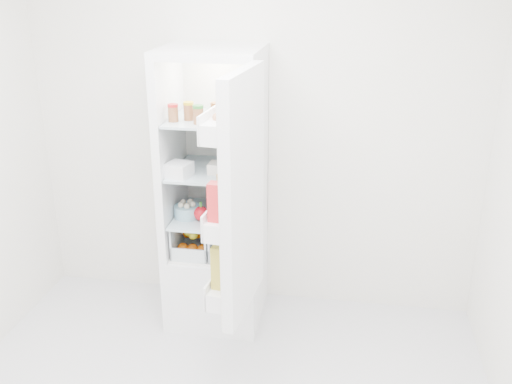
% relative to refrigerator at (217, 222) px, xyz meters
% --- Properties ---
extents(room_walls, '(3.02, 3.02, 2.61)m').
position_rel_refrigerator_xyz_m(room_walls, '(0.20, -1.25, 0.93)').
color(room_walls, silver).
rests_on(room_walls, ground).
extents(refrigerator, '(0.60, 0.60, 1.80)m').
position_rel_refrigerator_xyz_m(refrigerator, '(0.00, 0.00, 0.00)').
color(refrigerator, white).
rests_on(refrigerator, ground).
extents(shelf_low, '(0.49, 0.53, 0.01)m').
position_rel_refrigerator_xyz_m(shelf_low, '(-0.00, -0.06, 0.07)').
color(shelf_low, '#B0C5CE').
rests_on(shelf_low, refrigerator).
extents(shelf_mid, '(0.49, 0.53, 0.02)m').
position_rel_refrigerator_xyz_m(shelf_mid, '(-0.00, -0.06, 0.38)').
color(shelf_mid, '#B0C5CE').
rests_on(shelf_mid, refrigerator).
extents(shelf_top, '(0.49, 0.53, 0.02)m').
position_rel_refrigerator_xyz_m(shelf_top, '(-0.00, -0.06, 0.71)').
color(shelf_top, '#B0C5CE').
rests_on(shelf_top, refrigerator).
extents(crisper_left, '(0.23, 0.46, 0.22)m').
position_rel_refrigerator_xyz_m(crisper_left, '(-0.12, -0.06, -0.06)').
color(crisper_left, silver).
rests_on(crisper_left, refrigerator).
extents(crisper_right, '(0.23, 0.46, 0.22)m').
position_rel_refrigerator_xyz_m(crisper_right, '(0.12, -0.06, -0.06)').
color(crisper_right, silver).
rests_on(crisper_right, refrigerator).
extents(condiment_jars, '(0.46, 0.16, 0.08)m').
position_rel_refrigerator_xyz_m(condiment_jars, '(-0.00, -0.17, 0.76)').
color(condiment_jars, '#B21919').
rests_on(condiment_jars, shelf_top).
extents(squeeze_bottle, '(0.07, 0.07, 0.18)m').
position_rel_refrigerator_xyz_m(squeeze_bottle, '(0.21, 0.09, 0.81)').
color(squeeze_bottle, white).
rests_on(squeeze_bottle, shelf_top).
extents(tub_white, '(0.17, 0.17, 0.09)m').
position_rel_refrigerator_xyz_m(tub_white, '(-0.17, -0.23, 0.44)').
color(tub_white, white).
rests_on(tub_white, shelf_mid).
extents(tub_cream, '(0.12, 0.12, 0.06)m').
position_rel_refrigerator_xyz_m(tub_cream, '(0.05, -0.13, 0.42)').
color(tub_cream, silver).
rests_on(tub_cream, shelf_mid).
extents(tin_red, '(0.10, 0.10, 0.05)m').
position_rel_refrigerator_xyz_m(tin_red, '(0.11, -0.13, 0.42)').
color(tin_red, red).
rests_on(tin_red, shelf_mid).
extents(tub_green, '(0.14, 0.17, 0.08)m').
position_rel_refrigerator_xyz_m(tub_green, '(0.16, -0.01, 0.43)').
color(tub_green, '#469A55').
rests_on(tub_green, shelf_mid).
extents(red_cabbage, '(0.16, 0.16, 0.16)m').
position_rel_refrigerator_xyz_m(red_cabbage, '(0.03, 0.03, 0.16)').
color(red_cabbage, '#551D4C').
rests_on(red_cabbage, shelf_low).
extents(bell_pepper, '(0.09, 0.09, 0.09)m').
position_rel_refrigerator_xyz_m(bell_pepper, '(-0.06, -0.16, 0.13)').
color(bell_pepper, red).
rests_on(bell_pepper, shelf_low).
extents(mushroom_bowl, '(0.17, 0.17, 0.08)m').
position_rel_refrigerator_xyz_m(mushroom_bowl, '(-0.17, -0.13, 0.12)').
color(mushroom_bowl, '#8BBBCF').
rests_on(mushroom_bowl, shelf_low).
extents(salad_bag, '(0.10, 0.10, 0.10)m').
position_rel_refrigerator_xyz_m(salad_bag, '(0.11, -0.27, 0.13)').
color(salad_bag, '#A8BD8E').
rests_on(salad_bag, shelf_low).
extents(citrus_pile, '(0.20, 0.24, 0.16)m').
position_rel_refrigerator_xyz_m(citrus_pile, '(-0.13, -0.12, -0.07)').
color(citrus_pile, '#E45A0C').
rests_on(citrus_pile, refrigerator).
extents(veg_pile, '(0.16, 0.30, 0.10)m').
position_rel_refrigerator_xyz_m(veg_pile, '(0.13, -0.06, -0.10)').
color(veg_pile, '#184918').
rests_on(veg_pile, refrigerator).
extents(fridge_door, '(0.22, 0.60, 1.30)m').
position_rel_refrigerator_xyz_m(fridge_door, '(0.27, -0.64, 0.43)').
color(fridge_door, white).
rests_on(fridge_door, refrigerator).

